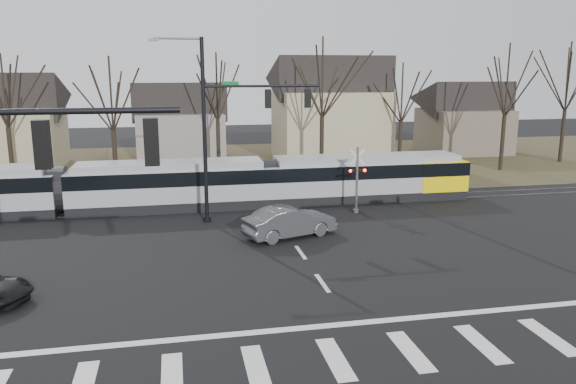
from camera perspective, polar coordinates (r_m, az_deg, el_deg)
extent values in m
plane|color=black|center=(21.32, 4.93, -11.14)|extent=(140.00, 140.00, 0.00)
cube|color=#38331E|center=(51.75, -5.10, 2.82)|extent=(140.00, 28.00, 0.01)
cube|color=silver|center=(17.00, -11.71, -17.82)|extent=(0.60, 2.60, 0.01)
cube|color=silver|center=(17.12, -3.27, -17.34)|extent=(0.60, 2.60, 0.01)
cube|color=silver|center=(17.57, 4.84, -16.53)|extent=(0.60, 2.60, 0.01)
cube|color=silver|center=(18.32, 12.33, -15.50)|extent=(0.60, 2.60, 0.01)
cube|color=silver|center=(19.35, 19.07, -14.35)|extent=(0.60, 2.60, 0.01)
cube|color=silver|center=(20.60, 24.99, -13.17)|extent=(0.60, 2.60, 0.01)
cube|color=silver|center=(19.76, 6.43, -13.13)|extent=(28.00, 0.35, 0.01)
cube|color=silver|center=(23.10, 3.51, -9.21)|extent=(0.18, 2.00, 0.01)
cube|color=silver|center=(26.75, 1.29, -6.15)|extent=(0.18, 2.00, 0.01)
cube|color=silver|center=(30.49, -0.38, -3.82)|extent=(0.18, 2.00, 0.01)
cube|color=silver|center=(34.28, -1.67, -2.01)|extent=(0.18, 2.00, 0.01)
cube|color=silver|center=(38.12, -2.70, -0.55)|extent=(0.18, 2.00, 0.01)
cube|color=silver|center=(41.99, -3.54, 0.63)|extent=(0.18, 2.00, 0.01)
cube|color=silver|center=(45.88, -4.24, 1.62)|extent=(0.18, 2.00, 0.01)
cube|color=silver|center=(49.79, -4.84, 2.45)|extent=(0.18, 2.00, 0.01)
cube|color=#59595E|center=(35.33, -1.98, -1.54)|extent=(90.00, 0.12, 0.06)
cube|color=#59595E|center=(36.67, -2.34, -1.03)|extent=(90.00, 0.12, 0.06)
cube|color=gray|center=(35.44, -11.80, 0.66)|extent=(12.21, 2.85, 2.97)
cube|color=black|center=(35.32, -11.84, 1.61)|extent=(12.23, 2.89, 0.86)
cube|color=gray|center=(37.54, 7.99, 1.45)|extent=(13.23, 2.85, 2.97)
cube|color=black|center=(37.44, 8.02, 2.35)|extent=(13.25, 2.89, 0.86)
cube|color=yellow|center=(39.45, 14.84, 1.81)|extent=(3.26, 2.91, 1.98)
imported|color=#3F4145|center=(29.01, 0.19, -3.04)|extent=(4.67, 5.89, 1.60)
cylinder|color=black|center=(13.14, -25.35, 7.37)|extent=(6.50, 0.14, 0.14)
cube|color=black|center=(13.13, -23.69, 4.43)|extent=(0.32, 0.32, 1.05)
sphere|color=#FF0C07|center=(13.10, -23.81, 5.86)|extent=(0.22, 0.22, 0.22)
cube|color=black|center=(12.85, -13.70, 4.97)|extent=(0.32, 0.32, 1.05)
sphere|color=#FF0C07|center=(12.81, -13.78, 6.43)|extent=(0.22, 0.22, 0.22)
cylinder|color=black|center=(31.47, -8.49, 6.01)|extent=(0.22, 0.22, 10.20)
cylinder|color=black|center=(32.37, -8.21, -2.73)|extent=(0.44, 0.44, 0.30)
cylinder|color=black|center=(31.64, -2.64, 10.70)|extent=(6.50, 0.14, 0.14)
cube|color=#0C5926|center=(31.41, -5.86, 10.92)|extent=(0.90, 0.03, 0.22)
cube|color=black|center=(31.71, -2.04, 9.45)|extent=(0.32, 0.32, 1.05)
sphere|color=#FF0C07|center=(31.70, -2.05, 10.04)|extent=(0.22, 0.22, 0.22)
cube|color=black|center=(32.17, 2.01, 9.49)|extent=(0.32, 0.32, 1.05)
sphere|color=#FF0C07|center=(32.15, 2.02, 10.07)|extent=(0.22, 0.22, 0.22)
cube|color=#59595B|center=(31.29, -13.51, 14.81)|extent=(0.55, 0.22, 0.14)
cylinder|color=#59595B|center=(33.91, 7.01, 1.20)|extent=(0.14, 0.14, 4.00)
cylinder|color=#59595B|center=(34.32, 6.93, -1.91)|extent=(0.36, 0.36, 0.20)
cube|color=silver|center=(33.67, 7.08, 3.54)|extent=(0.95, 0.04, 0.95)
cube|color=silver|center=(33.67, 7.08, 3.54)|extent=(0.95, 0.04, 0.95)
cube|color=black|center=(33.80, 7.04, 2.20)|extent=(1.00, 0.10, 0.12)
sphere|color=#FF0C07|center=(33.59, 6.36, 2.15)|extent=(0.18, 0.18, 0.18)
sphere|color=#FF0C07|center=(33.87, 7.81, 2.20)|extent=(0.18, 0.18, 0.18)
cube|color=tan|center=(54.98, -26.66, 4.75)|extent=(9.00, 8.00, 5.00)
cube|color=slate|center=(55.10, -10.82, 5.58)|extent=(8.00, 7.00, 4.50)
cube|color=tan|center=(54.03, 4.30, 6.70)|extent=(10.00, 8.00, 6.50)
cube|color=brown|center=(61.69, 17.38, 5.94)|extent=(8.00, 7.00, 4.50)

